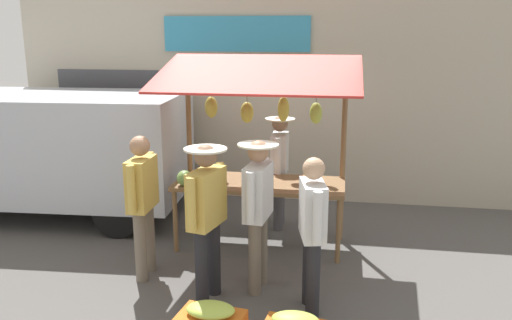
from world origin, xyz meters
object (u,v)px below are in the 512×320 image
at_px(shopper_with_shopping_bag, 142,196).
at_px(parked_van, 30,143).
at_px(shopper_in_striped_shirt, 258,203).
at_px(shopper_in_grey_tee, 312,224).
at_px(shopper_with_ponytail, 207,210).
at_px(vendor_with_sunhat, 280,162).
at_px(market_stall, 259,132).

distance_m(shopper_with_shopping_bag, parked_van, 3.10).
distance_m(shopper_in_striped_shirt, shopper_in_grey_tee, 0.72).
xyz_separation_m(shopper_with_ponytail, parked_van, (3.39, -2.25, 0.11)).
relative_size(shopper_in_striped_shirt, shopper_with_ponytail, 0.99).
xyz_separation_m(vendor_with_sunhat, shopper_in_striped_shirt, (-0.01, 1.96, 0.03)).
height_order(market_stall, parked_van, market_stall).
relative_size(vendor_with_sunhat, shopper_in_striped_shirt, 0.97).
bearing_deg(shopper_in_striped_shirt, shopper_in_grey_tee, -115.63).
relative_size(vendor_with_sunhat, parked_van, 0.36).
bearing_deg(shopper_with_shopping_bag, shopper_with_ponytail, -117.59).
relative_size(vendor_with_sunhat, shopper_in_grey_tee, 1.01).
bearing_deg(shopper_in_grey_tee, vendor_with_sunhat, 2.93).
bearing_deg(shopper_with_shopping_bag, vendor_with_sunhat, -36.65).
bearing_deg(shopper_with_shopping_bag, market_stall, -46.75).
xyz_separation_m(shopper_with_shopping_bag, shopper_with_ponytail, (-0.87, 0.44, 0.04)).
xyz_separation_m(vendor_with_sunhat, shopper_in_grey_tee, (-0.62, 2.33, -0.04)).
bearing_deg(market_stall, shopper_with_shopping_bag, 44.01).
xyz_separation_m(vendor_with_sunhat, shopper_with_shopping_bag, (1.34, 1.86, 0.00)).
bearing_deg(shopper_in_grey_tee, shopper_with_ponytail, 76.38).
bearing_deg(shopper_in_striped_shirt, parked_van, 69.35).
relative_size(shopper_in_striped_shirt, shopper_with_shopping_bag, 1.01).
xyz_separation_m(market_stall, shopper_with_shopping_bag, (1.16, 1.12, -0.57)).
height_order(shopper_with_shopping_bag, shopper_with_ponytail, shopper_with_ponytail).
bearing_deg(shopper_with_ponytail, vendor_with_sunhat, 1.53).
distance_m(vendor_with_sunhat, shopper_in_grey_tee, 2.41).
bearing_deg(parked_van, shopper_with_shopping_bag, 141.03).
distance_m(shopper_with_ponytail, parked_van, 4.07).
relative_size(market_stall, shopper_with_ponytail, 1.47).
bearing_deg(market_stall, shopper_in_grey_tee, 116.71).
xyz_separation_m(shopper_with_shopping_bag, parked_van, (2.51, -1.81, 0.15)).
height_order(market_stall, vendor_with_sunhat, market_stall).
distance_m(market_stall, shopper_with_shopping_bag, 1.71).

